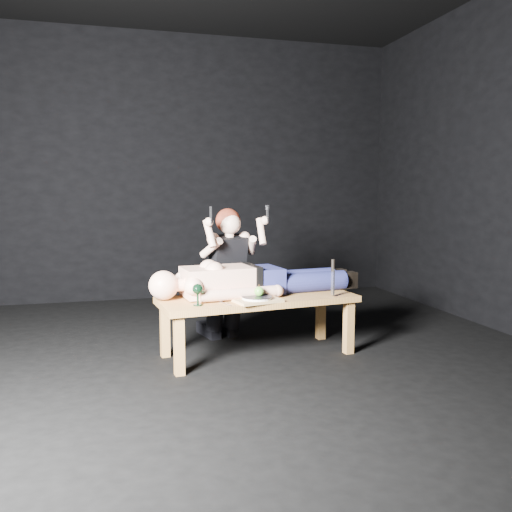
# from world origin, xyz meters

# --- Properties ---
(ground) EXTENTS (5.00, 5.00, 0.00)m
(ground) POSITION_xyz_m (0.00, 0.00, 0.00)
(ground) COLOR black
(ground) RESTS_ON ground
(back_wall) EXTENTS (5.00, 0.00, 5.00)m
(back_wall) POSITION_xyz_m (0.00, 2.50, 1.50)
(back_wall) COLOR black
(back_wall) RESTS_ON ground
(table) EXTENTS (1.52, 0.72, 0.45)m
(table) POSITION_xyz_m (0.24, 0.06, 0.23)
(table) COLOR #B78340
(table) RESTS_ON ground
(lying_man) EXTENTS (1.56, 0.64, 0.27)m
(lying_man) POSITION_xyz_m (0.27, 0.19, 0.59)
(lying_man) COLOR #E4B195
(lying_man) RESTS_ON table
(kneeling_woman) EXTENTS (0.75, 0.80, 1.13)m
(kneeling_woman) POSITION_xyz_m (0.09, 0.58, 0.56)
(kneeling_woman) COLOR black
(kneeling_woman) RESTS_ON ground
(serving_tray) EXTENTS (0.37, 0.30, 0.02)m
(serving_tray) POSITION_xyz_m (0.19, -0.11, 0.46)
(serving_tray) COLOR tan
(serving_tray) RESTS_ON table
(plate) EXTENTS (0.26, 0.26, 0.02)m
(plate) POSITION_xyz_m (0.19, -0.11, 0.48)
(plate) COLOR white
(plate) RESTS_ON serving_tray
(apple) EXTENTS (0.07, 0.07, 0.07)m
(apple) POSITION_xyz_m (0.21, -0.10, 0.52)
(apple) COLOR #4A9A24
(apple) RESTS_ON plate
(goblet) EXTENTS (0.08, 0.08, 0.15)m
(goblet) POSITION_xyz_m (-0.24, -0.13, 0.53)
(goblet) COLOR black
(goblet) RESTS_ON table
(fork_flat) EXTENTS (0.06, 0.15, 0.01)m
(fork_flat) POSITION_xyz_m (-0.05, -0.14, 0.45)
(fork_flat) COLOR #B2B2B7
(fork_flat) RESTS_ON table
(knife_flat) EXTENTS (0.03, 0.16, 0.01)m
(knife_flat) POSITION_xyz_m (0.32, -0.11, 0.45)
(knife_flat) COLOR #B2B2B7
(knife_flat) RESTS_ON table
(spoon_flat) EXTENTS (0.10, 0.14, 0.01)m
(spoon_flat) POSITION_xyz_m (0.31, 0.00, 0.45)
(spoon_flat) COLOR #B2B2B7
(spoon_flat) RESTS_ON table
(carving_knife) EXTENTS (0.04, 0.04, 0.28)m
(carving_knife) POSITION_xyz_m (0.78, -0.08, 0.59)
(carving_knife) COLOR #B2B2B7
(carving_knife) RESTS_ON table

